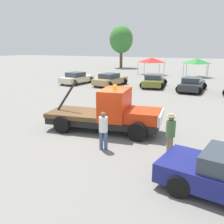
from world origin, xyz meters
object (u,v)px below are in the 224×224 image
(tow_truck, at_px, (110,114))
(person_at_hood, at_px, (103,128))
(parked_car_charcoal, at_px, (192,84))
(parked_car_olive, at_px, (154,81))
(parked_car_cream, at_px, (77,78))
(tree_left, at_px, (121,40))
(person_near_truck, at_px, (171,131))
(canopy_tent_green, at_px, (197,61))
(parked_car_tan, at_px, (110,80))
(canopy_tent_red, at_px, (152,60))

(tow_truck, relative_size, person_at_hood, 3.66)
(parked_car_charcoal, bearing_deg, parked_car_olive, 79.05)
(parked_car_cream, relative_size, tree_left, 0.56)
(parked_car_charcoal, height_order, tree_left, tree_left)
(person_near_truck, xyz_separation_m, parked_car_cream, (-13.63, 14.99, -0.37))
(parked_car_charcoal, distance_m, canopy_tent_green, 11.81)
(person_near_truck, height_order, tree_left, tree_left)
(person_near_truck, xyz_separation_m, person_at_hood, (-2.67, -0.56, -0.07))
(parked_car_tan, bearing_deg, canopy_tent_green, -24.12)
(person_near_truck, distance_m, canopy_tent_red, 28.78)
(tree_left, bearing_deg, person_at_hood, -69.02)
(parked_car_charcoal, bearing_deg, person_at_hood, 176.91)
(tow_truck, height_order, person_near_truck, tow_truck)
(person_at_hood, height_order, tree_left, tree_left)
(tow_truck, height_order, parked_car_olive, tow_truck)
(person_near_truck, distance_m, parked_car_tan, 18.13)
(person_near_truck, distance_m, parked_car_olive, 17.19)
(tow_truck, relative_size, parked_car_charcoal, 1.31)
(parked_car_tan, relative_size, canopy_tent_red, 1.46)
(canopy_tent_red, bearing_deg, tree_left, 133.20)
(person_at_hood, relative_size, canopy_tent_red, 0.51)
(parked_car_charcoal, distance_m, tree_left, 26.98)
(parked_car_cream, bearing_deg, person_at_hood, -135.80)
(parked_car_tan, xyz_separation_m, canopy_tent_green, (7.72, 11.77, 1.55))
(person_near_truck, bearing_deg, person_at_hood, -25.04)
(tow_truck, distance_m, person_near_truck, 3.78)
(person_at_hood, xyz_separation_m, canopy_tent_red, (-5.66, 28.08, 1.21))
(parked_car_tan, height_order, canopy_tent_red, canopy_tent_red)
(parked_car_olive, xyz_separation_m, tree_left, (-11.97, 20.27, 4.69))
(person_near_truck, bearing_deg, parked_car_olive, -109.95)
(tree_left, bearing_deg, parked_car_tan, -71.00)
(parked_car_charcoal, bearing_deg, tow_truck, 173.04)
(parked_car_olive, bearing_deg, person_near_truck, -170.46)
(parked_car_tan, xyz_separation_m, parked_car_charcoal, (8.60, 0.10, 0.00))
(parked_car_olive, height_order, tree_left, tree_left)
(tow_truck, height_order, person_at_hood, tow_truck)
(person_near_truck, height_order, parked_car_charcoal, person_near_truck)
(canopy_tent_red, relative_size, canopy_tent_green, 1.07)
(person_at_hood, distance_m, parked_car_olive, 17.17)
(tow_truck, relative_size, parked_car_tan, 1.28)
(parked_car_cream, height_order, parked_car_tan, same)
(person_near_truck, relative_size, parked_car_tan, 0.37)
(canopy_tent_green, distance_m, tree_left, 18.12)
(person_at_hood, xyz_separation_m, parked_car_tan, (-6.94, 15.93, -0.30))
(person_near_truck, bearing_deg, canopy_tent_green, -122.85)
(parked_car_tan, relative_size, parked_car_charcoal, 1.03)
(person_near_truck, relative_size, tree_left, 0.22)
(person_at_hood, distance_m, parked_car_charcoal, 16.12)
(parked_car_cream, relative_size, parked_car_tan, 0.95)
(parked_car_olive, bearing_deg, parked_car_charcoal, -111.12)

